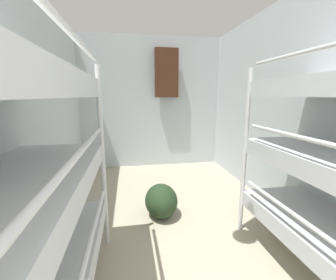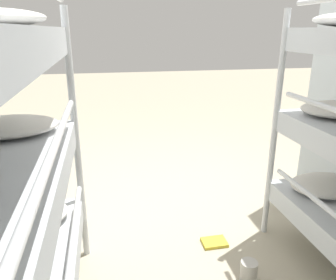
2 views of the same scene
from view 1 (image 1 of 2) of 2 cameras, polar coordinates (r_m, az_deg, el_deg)
The scene contains 6 objects.
wall_left at distance 2.27m, azimuth -34.68°, elevation 5.49°, with size 0.06×4.95×2.54m.
wall_right at distance 2.76m, azimuth 32.13°, elevation 6.43°, with size 0.06×4.95×2.54m.
wall_back at distance 4.52m, azimuth -4.26°, elevation 9.29°, with size 2.84×0.06×2.54m.
bunk_stack_left_near at distance 1.30m, azimuth -36.31°, elevation -12.83°, with size 0.69×1.86×1.71m.
duffel_bag at distance 2.76m, azimuth -1.73°, elevation -15.13°, with size 0.38×0.49×0.38m.
hanging_coat at distance 4.43m, azimuth -0.38°, elevation 16.63°, with size 0.44×0.12×0.90m.
Camera 1 is at (-0.45, 0.36, 1.41)m, focal length 24.00 mm.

